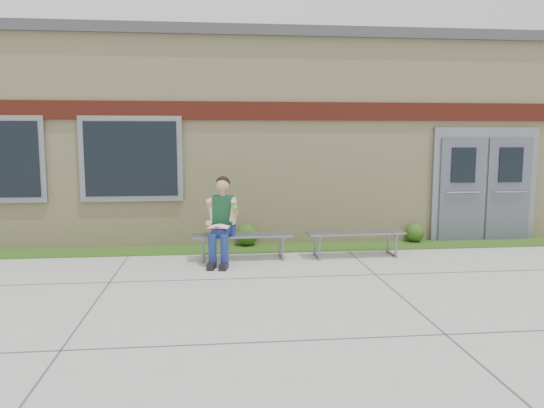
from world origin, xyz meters
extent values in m
plane|color=#9E9E99|center=(0.00, 0.00, 0.00)|extent=(80.00, 80.00, 0.00)
cube|color=#1F4713|center=(0.00, 2.60, 0.01)|extent=(16.00, 0.80, 0.02)
cube|color=beige|center=(0.00, 6.00, 2.00)|extent=(16.00, 6.00, 4.00)
cube|color=#3F3F42|center=(0.00, 6.00, 4.10)|extent=(16.20, 6.20, 0.20)
cube|color=maroon|center=(0.00, 2.97, 2.60)|extent=(16.00, 0.06, 0.35)
cube|color=slate|center=(-3.00, 2.96, 1.70)|extent=(1.90, 0.08, 1.60)
cube|color=black|center=(-3.00, 2.92, 1.70)|extent=(1.70, 0.04, 1.40)
cube|color=slate|center=(4.00, 2.96, 1.15)|extent=(2.20, 0.08, 2.30)
cube|color=#4F535F|center=(3.50, 2.91, 1.05)|extent=(0.92, 0.06, 2.10)
cube|color=#4F535F|center=(4.50, 2.91, 1.05)|extent=(0.92, 0.06, 2.10)
cube|color=slate|center=(-0.99, 1.78, 0.43)|extent=(1.71, 0.50, 0.03)
cube|color=slate|center=(-1.67, 1.78, 0.19)|extent=(0.05, 0.47, 0.39)
cube|color=slate|center=(-0.31, 1.78, 0.19)|extent=(0.05, 0.47, 0.39)
cube|color=slate|center=(1.01, 1.78, 0.43)|extent=(1.74, 0.54, 0.03)
cube|color=slate|center=(0.32, 1.78, 0.20)|extent=(0.06, 0.48, 0.39)
cube|color=slate|center=(1.70, 1.78, 0.20)|extent=(0.06, 0.48, 0.39)
cube|color=navy|center=(-1.31, 1.74, 0.53)|extent=(0.42, 0.34, 0.18)
cube|color=#103A1D|center=(-1.31, 1.71, 0.87)|extent=(0.39, 0.29, 0.51)
sphere|color=tan|center=(-1.32, 1.70, 1.31)|extent=(0.27, 0.27, 0.23)
sphere|color=black|center=(-1.31, 1.73, 1.33)|extent=(0.29, 0.29, 0.24)
cylinder|color=navy|center=(-1.47, 1.48, 0.55)|extent=(0.26, 0.49, 0.16)
cylinder|color=navy|center=(-1.27, 1.44, 0.55)|extent=(0.26, 0.49, 0.16)
cylinder|color=navy|center=(-1.50, 1.21, 0.27)|extent=(0.13, 0.13, 0.55)
cylinder|color=navy|center=(-1.31, 1.17, 0.27)|extent=(0.13, 0.13, 0.55)
cube|color=black|center=(-1.52, 1.14, 0.05)|extent=(0.17, 0.30, 0.11)
cube|color=black|center=(-1.32, 1.10, 0.05)|extent=(0.17, 0.30, 0.11)
cylinder|color=tan|center=(-1.53, 1.69, 0.94)|extent=(0.15, 0.26, 0.29)
cylinder|color=tan|center=(-1.12, 1.61, 0.94)|extent=(0.15, 0.26, 0.29)
cube|color=white|center=(-1.40, 1.33, 0.66)|extent=(0.38, 0.31, 0.02)
cube|color=#D55064|center=(-1.40, 1.33, 0.65)|extent=(0.39, 0.32, 0.01)
sphere|color=#53AA2D|center=(-1.12, 1.45, 0.95)|extent=(0.09, 0.09, 0.09)
sphere|color=#1F4713|center=(-0.84, 2.85, 0.23)|extent=(0.42, 0.42, 0.42)
sphere|color=#1F4713|center=(2.53, 2.85, 0.20)|extent=(0.37, 0.37, 0.37)
camera|label=1|loc=(-1.45, -7.24, 2.12)|focal=35.00mm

